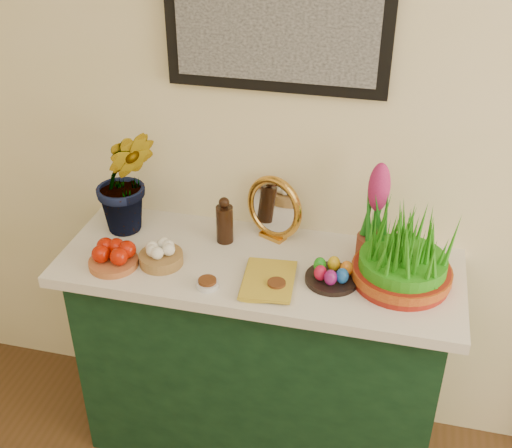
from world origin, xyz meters
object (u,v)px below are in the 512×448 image
(hyacinth_green, at_px, (124,164))
(book, at_px, (243,278))
(mirror, at_px, (274,209))
(sideboard, at_px, (259,360))
(wheatgrass_sabzeh, at_px, (404,252))

(hyacinth_green, bearing_deg, book, -43.77)
(mirror, bearing_deg, sideboard, -94.39)
(hyacinth_green, distance_m, mirror, 0.56)
(mirror, height_order, wheatgrass_sabzeh, wheatgrass_sabzeh)
(sideboard, height_order, mirror, mirror)
(hyacinth_green, height_order, book, hyacinth_green)
(hyacinth_green, bearing_deg, sideboard, -29.54)
(book, xyz_separation_m, wheatgrass_sabzeh, (0.51, 0.12, 0.10))
(sideboard, xyz_separation_m, hyacinth_green, (-0.52, 0.09, 0.74))
(sideboard, bearing_deg, hyacinth_green, 170.01)
(mirror, xyz_separation_m, wheatgrass_sabzeh, (0.47, -0.18, 0.00))
(sideboard, bearing_deg, mirror, 85.61)
(wheatgrass_sabzeh, bearing_deg, mirror, 159.06)
(book, distance_m, wheatgrass_sabzeh, 0.53)
(sideboard, height_order, hyacinth_green, hyacinth_green)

